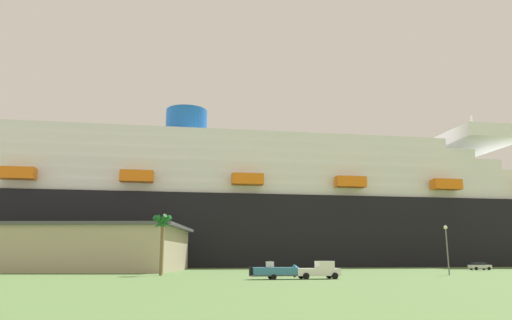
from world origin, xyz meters
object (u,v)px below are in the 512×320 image
Objects in this scene: street_lamp at (447,242)px; palm_tree at (162,225)px; small_boat_on_trailer at (279,271)px; cruise_ship at (286,213)px; pickup_truck at (319,270)px; parked_car_silver_sedan at (480,266)px; parked_car_red_hatchback at (67,266)px.

palm_tree is at bearing 177.30° from street_lamp.
palm_tree is at bearing 140.57° from small_boat_on_trailer.
cruise_ship is 77.97m from pickup_truck.
cruise_ship is 68.35m from street_lamp.
small_boat_on_trailer is at bearing -172.87° from pickup_truck.
palm_tree is at bearing 149.41° from pickup_truck.
parked_car_red_hatchback is (-83.90, 1.44, 0.00)m from parked_car_silver_sedan.
palm_tree is 1.21× the size of street_lamp.
palm_tree is 2.05× the size of parked_car_silver_sedan.
palm_tree is at bearing -49.74° from parked_car_red_hatchback.
street_lamp is at bearing 21.96° from small_boat_on_trailer.
small_boat_on_trailer is 0.85× the size of palm_tree.
cruise_ship is 26.25× the size of palm_tree.
cruise_ship is 54.65× the size of parked_car_red_hatchback.
small_boat_on_trailer is 29.81m from street_lamp.
street_lamp reaches higher than parked_car_red_hatchback.
cruise_ship is 40.81× the size of pickup_truck.
cruise_ship is 79.26m from small_boat_on_trailer.
pickup_truck is 0.64× the size of palm_tree.
small_boat_on_trailer is 1.77× the size of parked_car_red_hatchback.
pickup_truck is at bearing -139.43° from parked_car_silver_sedan.
street_lamp is at bearing -22.65° from parked_car_red_hatchback.
street_lamp reaches higher than small_boat_on_trailer.
cruise_ship reaches higher than street_lamp.
parked_car_red_hatchback is at bearing 179.02° from parked_car_silver_sedan.
street_lamp is (27.41, 11.05, 3.93)m from small_boat_on_trailer.
small_boat_on_trailer is at bearing -99.25° from cruise_ship.
palm_tree is 2.08× the size of parked_car_red_hatchback.
parked_car_silver_sedan is (19.56, 25.41, -4.06)m from street_lamp.
cruise_ship reaches higher than parked_car_red_hatchback.
pickup_truck is at bearing -41.53° from parked_car_red_hatchback.
small_boat_on_trailer is (-12.53, -76.94, -14.34)m from cruise_ship.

